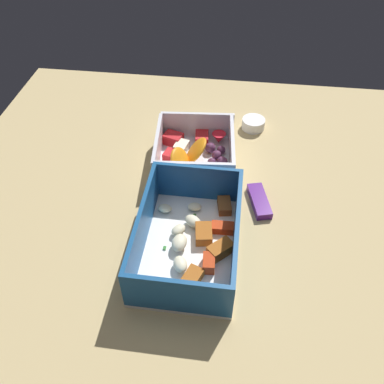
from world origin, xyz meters
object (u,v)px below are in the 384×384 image
(fruit_bowl, at_px, (195,152))
(paper_cup_liner, at_px, (253,124))
(candy_bar, at_px, (259,201))
(pasta_container, at_px, (191,238))

(fruit_bowl, relative_size, paper_cup_liner, 3.48)
(fruit_bowl, relative_size, candy_bar, 2.16)
(pasta_container, relative_size, paper_cup_liner, 4.74)
(candy_bar, bearing_deg, fruit_bowl, -128.35)
(pasta_container, height_order, candy_bar, pasta_container)
(pasta_container, xyz_separation_m, candy_bar, (-0.10, 0.10, -0.02))
(paper_cup_liner, bearing_deg, pasta_container, -15.18)
(pasta_container, height_order, paper_cup_liner, pasta_container)
(paper_cup_liner, bearing_deg, candy_bar, 3.88)
(candy_bar, bearing_deg, paper_cup_liner, -176.12)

